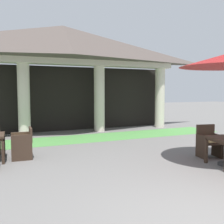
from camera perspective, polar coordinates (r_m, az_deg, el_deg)
background_pavilion at (r=11.72m, az=-10.54°, el=12.36°), size 10.93×2.49×4.54m
lawn_strip at (r=10.27m, az=-8.21°, el=-5.78°), size 12.73×1.77×0.01m
patio_chair_near_foreground_north at (r=7.94m, az=19.99°, el=-6.13°), size 0.65×0.60×0.89m
patio_chair_mid_left_east at (r=7.72m, az=-18.56°, el=-6.38°), size 0.57×0.60×0.84m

